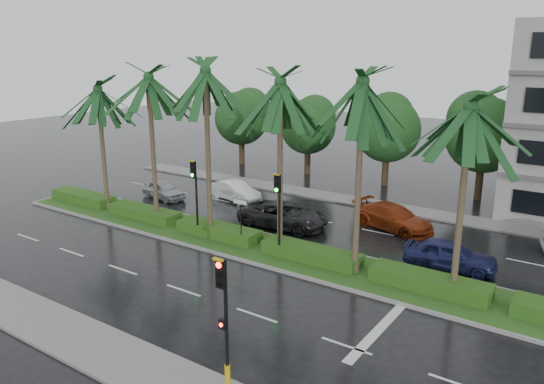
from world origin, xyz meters
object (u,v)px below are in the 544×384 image
Objects in this scene: car_white at (235,191)px; car_red at (393,217)px; signal_near at (224,317)px; car_blue at (450,255)px; car_silver at (163,190)px; car_darkgrey at (283,215)px; street_sign at (241,210)px; signal_median_left at (195,187)px.

car_red reaches higher than car_white.
car_blue is at bearing 77.37° from signal_near.
signal_near reaches higher than car_silver.
car_darkgrey reaches higher than car_blue.
car_white is at bearing 56.80° from car_darkgrey.
car_red reaches higher than car_silver.
street_sign is 0.52× the size of car_red.
signal_near is at bearing -160.38° from car_darkgrey.
signal_median_left reaches higher than car_white.
signal_median_left is 9.21m from car_silver.
signal_median_left reaches higher than car_red.
car_white is at bearing -51.67° from car_silver.
car_white is 0.76× the size of car_darkgrey.
car_blue is at bearing 15.89° from signal_median_left.
signal_median_left is (-10.00, 9.69, 0.49)m from signal_near.
car_darkgrey is at bearing -83.13° from car_silver.
car_silver is 10.46m from car_darkgrey.
car_darkgrey is at bearing 116.61° from signal_near.
signal_median_left is 1.68× the size of street_sign.
car_blue is at bearing -83.90° from car_silver.
car_silver is at bearing 80.05° from car_blue.
signal_near is 21.48m from car_white.
car_darkgrey is (-7.05, 14.06, -1.75)m from signal_near.
car_darkgrey reaches higher than car_red.
car_white is (4.50, 2.51, 0.05)m from car_silver.
street_sign is 10.69m from car_blue.
car_blue is at bearing 19.39° from street_sign.
car_blue is at bearing -100.83° from car_darkgrey.
car_darkgrey is (-0.05, 4.19, -1.37)m from street_sign.
signal_near reaches higher than car_red.
car_silver is 0.86× the size of car_blue.
signal_near reaches higher than street_sign.
car_darkgrey is at bearing 79.26° from car_blue.
signal_median_left reaches higher than car_blue.
signal_median_left is at bearing -145.82° from car_white.
street_sign is at bearing 102.49° from car_blue.
car_white is (-6.00, 7.12, -1.45)m from street_sign.
street_sign is 0.63× the size of car_white.
street_sign reaches higher than car_blue.
street_sign reaches higher than car_darkgrey.
signal_near is 0.86× the size of car_red.
signal_near is 1.68× the size of street_sign.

